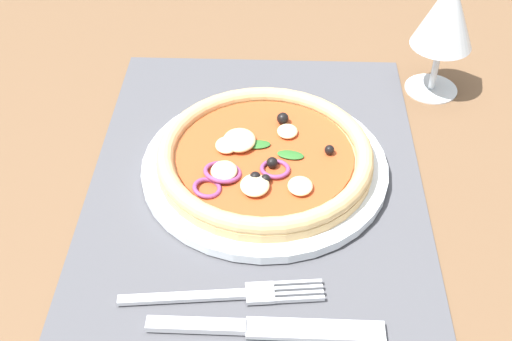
% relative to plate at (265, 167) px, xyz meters
% --- Properties ---
extents(ground_plane, '(1.90, 1.40, 0.02)m').
position_rel_plate_xyz_m(ground_plane, '(0.03, -0.01, -0.02)').
color(ground_plane, brown).
extents(placemat, '(0.50, 0.35, 0.00)m').
position_rel_plate_xyz_m(placemat, '(0.03, -0.01, -0.01)').
color(placemat, '#4C4C51').
rests_on(placemat, ground_plane).
extents(plate, '(0.26, 0.26, 0.01)m').
position_rel_plate_xyz_m(plate, '(0.00, 0.00, 0.00)').
color(plate, white).
rests_on(plate, placemat).
extents(pizza, '(0.23, 0.23, 0.03)m').
position_rel_plate_xyz_m(pizza, '(0.00, -0.00, 0.02)').
color(pizza, tan).
rests_on(pizza, plate).
extents(fork, '(0.03, 0.18, 0.00)m').
position_rel_plate_xyz_m(fork, '(0.17, -0.02, -0.00)').
color(fork, silver).
rests_on(fork, placemat).
extents(knife, '(0.02, 0.20, 0.01)m').
position_rel_plate_xyz_m(knife, '(0.20, 0.01, -0.00)').
color(knife, silver).
rests_on(knife, placemat).
extents(wine_glass, '(0.07, 0.07, 0.15)m').
position_rel_plate_xyz_m(wine_glass, '(-0.16, 0.20, 0.09)').
color(wine_glass, silver).
rests_on(wine_glass, ground_plane).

